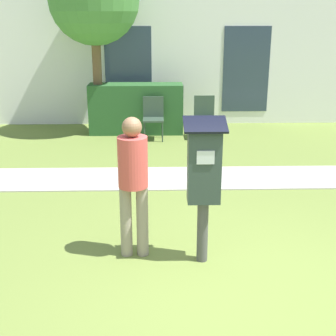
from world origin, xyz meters
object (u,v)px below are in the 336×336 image
(person_standing, at_px, (133,177))
(outdoor_chair_middle, at_px, (205,113))
(outdoor_chair_left, at_px, (153,115))
(parking_meter, at_px, (204,173))

(person_standing, distance_m, outdoor_chair_middle, 5.36)
(person_standing, relative_size, outdoor_chair_left, 1.76)
(parking_meter, bearing_deg, outdoor_chair_left, 95.99)
(parking_meter, bearing_deg, outdoor_chair_middle, 84.08)
(parking_meter, xyz_separation_m, outdoor_chair_left, (-0.55, 5.24, -0.49))
(outdoor_chair_left, xyz_separation_m, outdoor_chair_middle, (1.10, 0.09, 0.00))
(parking_meter, relative_size, outdoor_chair_middle, 1.77)
(outdoor_chair_left, bearing_deg, outdoor_chair_middle, -5.75)
(parking_meter, relative_size, outdoor_chair_left, 1.77)
(outdoor_chair_left, distance_m, outdoor_chair_middle, 1.11)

